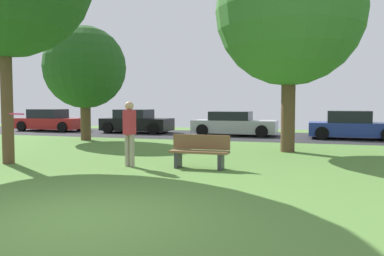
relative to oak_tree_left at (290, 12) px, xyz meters
name	(u,v)px	position (x,y,z in m)	size (l,w,h in m)	color
ground_plane	(75,219)	(-2.53, -9.53, -5.00)	(44.00, 44.00, 0.00)	#547F38
road_strip	(247,136)	(-2.53, 6.47, -5.00)	(44.00, 6.40, 0.01)	#28282B
oak_tree_left	(290,12)	(0.00, 0.00, 0.00)	(5.27, 5.27, 7.65)	brown
maple_tree_near	(85,68)	(-9.51, 1.81, -1.56)	(3.88, 3.88, 5.40)	brown
person_catcher	(129,130)	(-3.98, -4.73, -3.99)	(0.30, 0.36, 1.81)	gray
frisbee_disc	(17,114)	(-4.71, -8.19, -3.46)	(0.33, 0.33, 0.04)	#EA2D6B
parked_car_red	(50,121)	(-15.20, 6.67, -4.37)	(4.28, 2.00, 1.38)	#B21E1E
parked_car_black	(136,122)	(-9.23, 6.81, -4.36)	(4.10, 2.10, 1.39)	black
parked_car_silver	(234,124)	(-3.28, 6.59, -4.39)	(4.51, 2.10, 1.31)	#B7B7BC
parked_car_blue	(352,126)	(2.68, 6.19, -4.37)	(4.14, 2.04, 1.39)	#233893
park_bench	(200,151)	(-2.03, -4.43, -4.54)	(1.60, 0.45, 0.90)	brown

